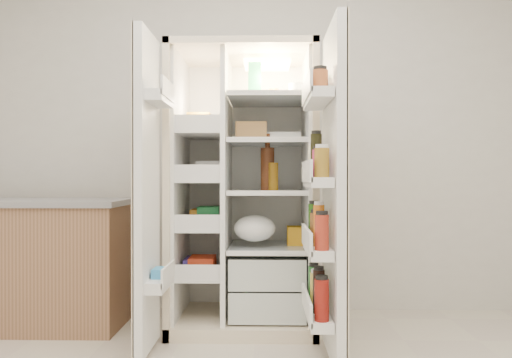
{
  "coord_description": "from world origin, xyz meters",
  "views": [
    {
      "loc": [
        0.06,
        -1.57,
        0.98
      ],
      "look_at": [
        0.01,
        1.25,
        0.96
      ],
      "focal_mm": 34.0,
      "sensor_mm": 36.0,
      "label": 1
    }
  ],
  "objects": [
    {
      "name": "fridge_door",
      "position": [
        0.4,
        0.96,
        0.87
      ],
      "size": [
        0.17,
        0.58,
        1.72
      ],
      "color": "white",
      "rests_on": "floor"
    },
    {
      "name": "kitchen_counter",
      "position": [
        -1.42,
        1.58,
        0.42
      ],
      "size": [
        1.14,
        0.61,
        0.83
      ],
      "color": "#976B4B",
      "rests_on": "floor"
    },
    {
      "name": "refrigerator",
      "position": [
        -0.06,
        1.65,
        0.74
      ],
      "size": [
        0.92,
        0.7,
        1.8
      ],
      "color": "beige",
      "rests_on": "floor"
    },
    {
      "name": "wall_back",
      "position": [
        0.0,
        2.0,
        1.35
      ],
      "size": [
        4.0,
        0.02,
        2.7
      ],
      "primitive_type": "cube",
      "color": "silver",
      "rests_on": "floor"
    },
    {
      "name": "freezer_door",
      "position": [
        -0.58,
        1.05,
        0.89
      ],
      "size": [
        0.15,
        0.4,
        1.72
      ],
      "color": "white",
      "rests_on": "floor"
    }
  ]
}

